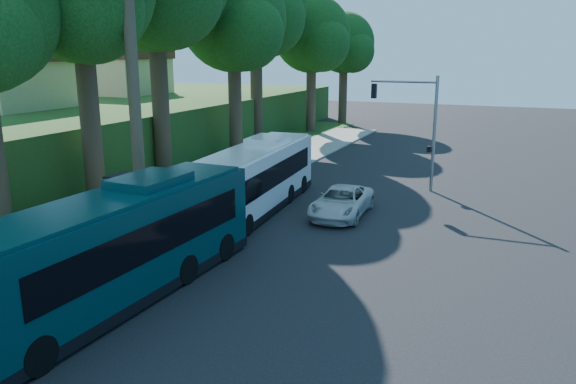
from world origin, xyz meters
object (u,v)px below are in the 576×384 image
at_px(teal_bus, 113,247).
at_px(pickup, 342,202).
at_px(bus_shelter, 138,190).
at_px(white_bus, 255,177).

distance_m(teal_bus, pickup, 13.61).
height_order(bus_shelter, pickup, bus_shelter).
height_order(teal_bus, pickup, teal_bus).
bearing_deg(white_bus, pickup, 6.27).
height_order(white_bus, teal_bus, teal_bus).
xyz_separation_m(bus_shelter, pickup, (8.62, 5.58, -1.06)).
distance_m(white_bus, teal_bus, 12.11).
xyz_separation_m(teal_bus, pickup, (3.96, 12.97, -1.21)).
xyz_separation_m(white_bus, pickup, (4.59, 0.87, -1.08)).
bearing_deg(bus_shelter, pickup, 32.90).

